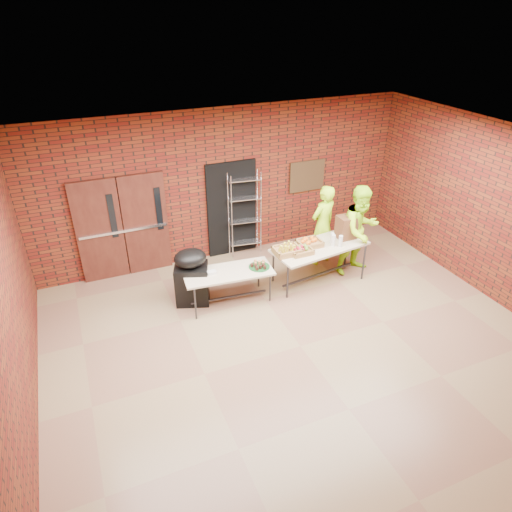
{
  "coord_description": "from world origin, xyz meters",
  "views": [
    {
      "loc": [
        -2.95,
        -5.07,
        5.0
      ],
      "look_at": [
        -0.21,
        1.4,
        1.03
      ],
      "focal_mm": 32.0,
      "sensor_mm": 36.0,
      "label": 1
    }
  ],
  "objects": [
    {
      "name": "covered_grill",
      "position": [
        -1.26,
        1.95,
        0.55
      ],
      "size": [
        0.73,
        0.67,
        1.09
      ],
      "rotation": [
        0.0,
        0.0,
        -0.34
      ],
      "color": "black",
      "rests_on": "room"
    },
    {
      "name": "basket_bananas",
      "position": [
        0.54,
        1.66,
        0.85
      ],
      "size": [
        0.49,
        0.38,
        0.15
      ],
      "color": "#A97444",
      "rests_on": "table_right"
    },
    {
      "name": "volunteer_man",
      "position": [
        2.21,
        1.72,
        0.93
      ],
      "size": [
        1.0,
        0.84,
        1.87
      ],
      "primitive_type": "imported",
      "rotation": [
        0.0,
        0.0,
        0.15
      ],
      "color": "#B1F61B",
      "rests_on": "room"
    },
    {
      "name": "cup_stack_back",
      "position": [
        1.55,
        1.69,
        0.89
      ],
      "size": [
        0.07,
        0.07,
        0.21
      ],
      "primitive_type": "cylinder",
      "color": "silver",
      "rests_on": "table_right"
    },
    {
      "name": "basket_apples",
      "position": [
        0.79,
        1.55,
        0.84
      ],
      "size": [
        0.41,
        0.32,
        0.13
      ],
      "color": "#A97444",
      "rests_on": "table_right"
    },
    {
      "name": "basket_oranges",
      "position": [
        1.09,
        1.76,
        0.85
      ],
      "size": [
        0.46,
        0.36,
        0.14
      ],
      "color": "#A97444",
      "rests_on": "table_right"
    },
    {
      "name": "bronze_plaque",
      "position": [
        1.9,
        3.45,
        1.55
      ],
      "size": [
        0.85,
        0.04,
        0.7
      ],
      "primitive_type": "cube",
      "color": "#3E2919",
      "rests_on": "room"
    },
    {
      "name": "volunteer_woman",
      "position": [
        1.7,
        2.31,
        0.87
      ],
      "size": [
        0.73,
        0.59,
        1.74
      ],
      "primitive_type": "imported",
      "rotation": [
        0.0,
        0.0,
        3.44
      ],
      "color": "#B1F61B",
      "rests_on": "room"
    },
    {
      "name": "room",
      "position": [
        0.0,
        0.0,
        1.6
      ],
      "size": [
        8.08,
        7.08,
        3.28
      ],
      "color": "brown",
      "rests_on": "ground"
    },
    {
      "name": "muffin_tray",
      "position": [
        -0.06,
        1.58,
        0.71
      ],
      "size": [
        0.39,
        0.39,
        0.1
      ],
      "color": "#144C1E",
      "rests_on": "table_left"
    },
    {
      "name": "table_left",
      "position": [
        -0.65,
        1.65,
        0.61
      ],
      "size": [
        1.68,
        0.83,
        0.67
      ],
      "rotation": [
        0.0,
        0.0,
        -0.09
      ],
      "color": "tan",
      "rests_on": "room"
    },
    {
      "name": "coffee_dispenser",
      "position": [
        1.92,
        1.79,
        1.02
      ],
      "size": [
        0.35,
        0.32,
        0.46
      ],
      "primitive_type": "cube",
      "color": "brown",
      "rests_on": "table_right"
    },
    {
      "name": "table_right",
      "position": [
        1.27,
        1.67,
        0.72
      ],
      "size": [
        2.01,
        1.05,
        0.79
      ],
      "rotation": [
        0.0,
        0.0,
        0.14
      ],
      "color": "tan",
      "rests_on": "room"
    },
    {
      "name": "cup_stack_mid",
      "position": [
        1.62,
        1.5,
        0.91
      ],
      "size": [
        0.08,
        0.08,
        0.23
      ],
      "primitive_type": "cylinder",
      "color": "silver",
      "rests_on": "table_right"
    },
    {
      "name": "dark_doorway",
      "position": [
        0.1,
        3.46,
        1.05
      ],
      "size": [
        1.1,
        0.06,
        2.1
      ],
      "primitive_type": "cube",
      "color": "black",
      "rests_on": "room"
    },
    {
      "name": "napkin_box",
      "position": [
        -0.95,
        1.7,
        0.7
      ],
      "size": [
        0.16,
        0.11,
        0.05
      ],
      "primitive_type": "cube",
      "color": "silver",
      "rests_on": "table_left"
    },
    {
      "name": "wire_rack",
      "position": [
        0.34,
        3.32,
        0.94
      ],
      "size": [
        0.72,
        0.32,
        1.89
      ],
      "primitive_type": null,
      "rotation": [
        0.0,
        0.0,
        -0.14
      ],
      "color": "silver",
      "rests_on": "room"
    },
    {
      "name": "double_doors",
      "position": [
        -2.2,
        3.44,
        1.05
      ],
      "size": [
        1.78,
        0.12,
        2.1
      ],
      "color": "#4F2216",
      "rests_on": "room"
    },
    {
      "name": "cup_stack_front",
      "position": [
        1.5,
        1.58,
        0.91
      ],
      "size": [
        0.08,
        0.08,
        0.23
      ],
      "primitive_type": "cylinder",
      "color": "silver",
      "rests_on": "table_right"
    }
  ]
}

